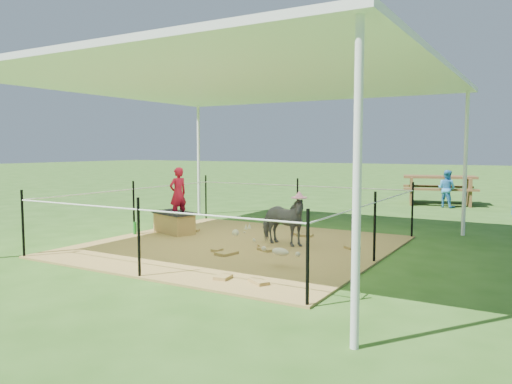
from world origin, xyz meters
The scene contains 13 objects.
ground centered at (0.00, 0.00, 0.00)m, with size 90.00×90.00×0.00m, color #2D5919.
hay_patch centered at (0.00, 0.00, 0.01)m, with size 4.60×4.60×0.03m, color brown.
canopy_tent centered at (0.00, 0.00, 2.69)m, with size 6.30×6.30×2.90m.
rope_fence centered at (0.00, 0.00, 0.64)m, with size 4.54×4.54×1.00m.
straw_bale centered at (-1.63, 0.39, 0.21)m, with size 0.80×0.40×0.36m, color #A0733A.
dark_cloth centered at (-1.63, 0.39, 0.41)m, with size 0.86×0.45×0.04m, color black.
woman centered at (-1.53, 0.39, 0.87)m, with size 0.35×0.23×0.96m, color #AE1129.
green_bottle centered at (-2.18, -0.06, 0.14)m, with size 0.06×0.06×0.22m, color #1A7821.
pony centered at (0.62, 0.37, 0.43)m, with size 0.43×0.94×0.80m, color #48474C.
pink_hat centered at (0.62, 0.37, 0.88)m, with size 0.25×0.25×0.11m, color pink.
foal centered at (1.27, -0.94, 0.25)m, with size 0.80×0.45×0.45m, color #BDAA8A, non-canonical shape.
picnic_table_near centered at (1.66, 8.17, 0.41)m, with size 1.96×1.41×0.82m, color brown.
distant_person centered at (1.98, 7.43, 0.51)m, with size 0.49×0.38×1.02m, color #3688CB.
Camera 1 is at (4.26, -6.73, 1.59)m, focal length 35.00 mm.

